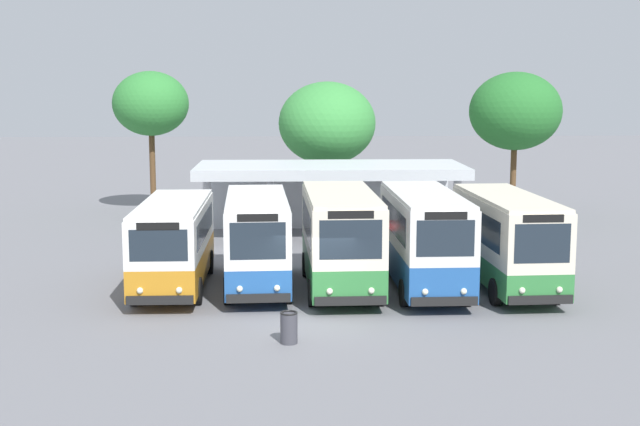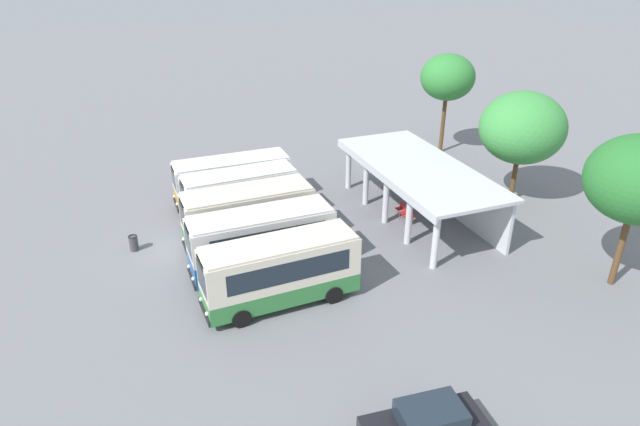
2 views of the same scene
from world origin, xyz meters
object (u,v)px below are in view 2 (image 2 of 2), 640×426
Objects in this scene: city_bus_nearest_orange at (232,179)px; parked_car_flank at (426,426)px; city_bus_fourth_amber at (262,240)px; litter_bin_apron at (134,243)px; city_bus_second_in_row at (240,195)px; waiting_chair_second_from_end at (405,212)px; waiting_chair_middle_seat at (410,216)px; waiting_chair_end_by_column at (400,207)px; city_bus_middle_cream at (248,216)px; city_bus_fifth_blue at (280,270)px.

parked_car_flank is at bearing 4.47° from city_bus_nearest_orange.
city_bus_fourth_amber is 8.29× the size of litter_bin_apron.
city_bus_nearest_orange is 2.93m from city_bus_second_in_row.
parked_car_flank is at bearing 25.51° from litter_bin_apron.
parked_car_flank is at bearing 5.74° from city_bus_second_in_row.
city_bus_nearest_orange is 11.19m from waiting_chair_second_from_end.
waiting_chair_middle_seat is at bearing 80.04° from litter_bin_apron.
city_bus_nearest_orange is 8.70× the size of waiting_chair_end_by_column.
city_bus_middle_cream is 1.66× the size of parked_car_flank.
city_bus_second_in_row is 7.68× the size of litter_bin_apron.
city_bus_nearest_orange is 11.68m from city_bus_fifth_blue.
city_bus_second_in_row is 2.93m from city_bus_middle_cream.
waiting_chair_end_by_column is at bearing 84.76° from litter_bin_apron.
waiting_chair_end_by_column is 15.99m from litter_bin_apron.
city_bus_fourth_amber is 7.84m from litter_bin_apron.
waiting_chair_middle_seat is at bearing 152.41° from parked_car_flank.
city_bus_middle_cream reaches higher than city_bus_nearest_orange.
litter_bin_apron reaches higher than waiting_chair_middle_seat.
city_bus_nearest_orange is at bearing -175.53° from parked_car_flank.
city_bus_fourth_amber reaches higher than city_bus_fifth_blue.
waiting_chair_middle_seat is (0.96, 9.69, -1.37)m from city_bus_middle_cream.
litter_bin_apron is (1.10, -6.40, -1.37)m from city_bus_second_in_row.
parked_car_flank is at bearing -27.59° from waiting_chair_middle_seat.
waiting_chair_end_by_column is at bearing 154.15° from parked_car_flank.
city_bus_middle_cream is at bearing 73.52° from litter_bin_apron.
waiting_chair_end_by_column is 1.32m from waiting_chair_middle_seat.
city_bus_second_in_row is at bearing 175.00° from city_bus_middle_cream.
city_bus_second_in_row is (2.92, -0.18, 0.11)m from city_bus_nearest_orange.
litter_bin_apron is (-4.74, -6.09, -1.43)m from city_bus_fourth_amber.
city_bus_fourth_amber is at bearing -78.66° from waiting_chair_middle_seat.
city_bus_nearest_orange is at bearing 121.38° from litter_bin_apron.
city_bus_second_in_row is at bearing -105.05° from waiting_chair_end_by_column.
waiting_chair_second_from_end and waiting_chair_middle_seat have the same top height.
waiting_chair_end_by_column is at bearing 74.95° from city_bus_second_in_row.
city_bus_fifth_blue is 8.70× the size of waiting_chair_second_from_end.
city_bus_middle_cream reaches higher than waiting_chair_end_by_column.
city_bus_nearest_orange reaches higher than waiting_chair_middle_seat.
city_bus_nearest_orange is at bearing -120.40° from waiting_chair_end_by_column.
parked_car_flank reaches higher than waiting_chair_second_from_end.
waiting_chair_middle_seat is at bearing 84.33° from city_bus_middle_cream.
waiting_chair_second_from_end is (-15.17, 7.62, -0.30)m from parked_car_flank.
city_bus_second_in_row is 9.94m from waiting_chair_end_by_column.
city_bus_fifth_blue reaches higher than parked_car_flank.
city_bus_second_in_row reaches higher than litter_bin_apron.
parked_car_flank is at bearing 12.30° from city_bus_fifth_blue.
parked_car_flank is 5.06× the size of waiting_chair_end_by_column.
city_bus_fifth_blue is (2.92, 0.06, -0.06)m from city_bus_fourth_amber.
waiting_chair_second_from_end is (3.22, 9.47, -1.30)m from city_bus_second_in_row.
litter_bin_apron is at bearing -80.26° from city_bus_second_in_row.
city_bus_middle_cream is at bearing -91.78° from waiting_chair_second_from_end.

